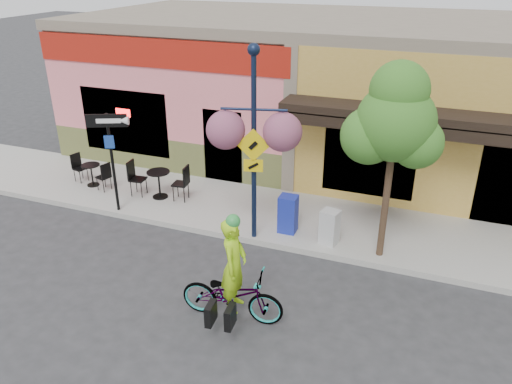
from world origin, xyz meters
The scene contains 13 objects.
ground centered at (0.00, 0.00, 0.00)m, with size 90.00×90.00×0.00m, color #2D2D30.
sidewalk centered at (0.00, 2.00, 0.07)m, with size 24.00×3.00×0.15m, color #9E9B93.
curb centered at (0.00, 0.55, 0.07)m, with size 24.00×0.12×0.15m, color #A8A59E.
building centered at (0.00, 7.50, 2.25)m, with size 18.20×8.20×4.50m, color #EC747F, non-canonical shape.
bicycle centered at (-0.36, -2.10, 0.52)m, with size 0.68×1.96×1.03m, color maroon.
cyclist_rider centered at (-0.31, -2.10, 0.92)m, with size 0.67×0.44×1.85m, color #A0DB17.
lamp_post centered at (-0.97, 0.65, 2.40)m, with size 1.44×0.57×4.50m, color #101B34, non-canonical shape.
one_way_sign centered at (-4.82, 0.67, 1.46)m, with size 1.01×0.22×2.62m, color black, non-canonical shape.
cafe_set_left centered at (-6.43, 1.73, 0.57)m, with size 1.41×0.71×0.85m, color black, non-canonical shape.
cafe_set_right centered at (-4.18, 1.72, 0.65)m, with size 1.68×0.84×1.01m, color black, non-canonical shape.
newspaper_box_blue centered at (-0.30, 1.16, 0.62)m, with size 0.42×0.38×0.94m, color #1A289D, non-canonical shape.
newspaper_box_grey centered at (0.77, 0.98, 0.57)m, with size 0.39×0.35×0.84m, color #B8B8B8, non-canonical shape.
street_tree centered at (1.95, 0.90, 2.33)m, with size 1.70×1.70×4.36m, color #3D7A26, non-canonical shape.
Camera 1 is at (2.74, -9.01, 6.20)m, focal length 35.00 mm.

